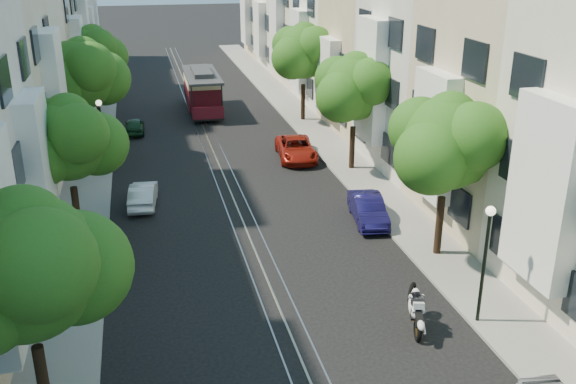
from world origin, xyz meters
TOP-DOWN VIEW (x-y plane):
  - ground at (0.00, 28.00)m, footprint 200.00×200.00m
  - sidewalk_east at (7.25, 28.00)m, footprint 2.50×80.00m
  - sidewalk_west at (-7.25, 28.00)m, footprint 2.50×80.00m
  - rail_left at (-0.55, 28.00)m, footprint 0.06×80.00m
  - rail_slot at (0.00, 28.00)m, footprint 0.06×80.00m
  - rail_right at (0.55, 28.00)m, footprint 0.06×80.00m
  - lane_line at (0.00, 28.00)m, footprint 0.08×80.00m
  - townhouses_east at (11.87, 27.91)m, footprint 7.75×72.00m
  - townhouses_west at (-11.87, 27.91)m, footprint 7.75×72.00m
  - tree_e_b at (7.26, 8.98)m, footprint 4.93×4.08m
  - tree_e_c at (7.26, 19.98)m, footprint 4.84×3.99m
  - tree_e_d at (7.26, 30.98)m, footprint 5.01×4.16m
  - tree_w_a at (-7.14, 1.98)m, footprint 4.93×4.08m
  - tree_w_b at (-7.14, 13.98)m, footprint 4.72×3.87m
  - tree_w_c at (-7.14, 24.98)m, footprint 5.13×4.28m
  - tree_w_d at (-7.14, 35.98)m, footprint 4.84×3.99m
  - lamp_east at (6.30, 4.00)m, footprint 0.32×0.32m
  - lamp_west at (-6.30, 22.00)m, footprint 0.32×0.32m
  - sportbike_rider at (4.09, 4.15)m, footprint 0.81×2.05m
  - cable_car at (0.47, 35.22)m, footprint 2.50×7.75m
  - parked_car_e_mid at (5.60, 12.88)m, footprint 1.81×3.89m
  - parked_car_e_far at (4.61, 22.59)m, footprint 2.51×4.72m
  - parked_car_w_mid at (-4.40, 17.25)m, footprint 1.55×3.54m
  - parked_car_w_far at (-4.67, 30.38)m, footprint 1.35×3.16m

SIDE VIEW (x-z plane):
  - ground at x=0.00m, z-range 0.00..0.00m
  - lane_line at x=0.00m, z-range 0.00..0.01m
  - rail_left at x=-0.55m, z-range 0.00..0.02m
  - rail_slot at x=0.00m, z-range 0.00..0.02m
  - rail_right at x=0.55m, z-range 0.00..0.02m
  - sidewalk_east at x=7.25m, z-range 0.00..0.12m
  - sidewalk_west at x=-7.25m, z-range 0.00..0.12m
  - parked_car_w_far at x=-4.67m, z-range 0.00..1.06m
  - parked_car_w_mid at x=-4.40m, z-range 0.00..1.13m
  - parked_car_e_mid at x=5.60m, z-range 0.00..1.23m
  - parked_car_e_far at x=4.61m, z-range 0.00..1.26m
  - sportbike_rider at x=4.09m, z-range 0.07..1.53m
  - cable_car at x=0.47m, z-range 0.27..3.24m
  - lamp_east at x=6.30m, z-range 0.77..4.93m
  - lamp_west at x=-6.30m, z-range 0.77..4.93m
  - tree_w_b at x=-7.14m, z-range 1.26..7.53m
  - tree_e_c at x=7.26m, z-range 1.34..7.86m
  - tree_w_d at x=-7.14m, z-range 1.34..7.86m
  - tree_e_b at x=7.26m, z-range 1.39..8.07m
  - tree_w_a at x=-7.14m, z-range 1.39..8.07m
  - tree_e_d at x=7.26m, z-range 1.44..8.29m
  - tree_w_c at x=-7.14m, z-range 1.52..8.62m
  - townhouses_west at x=-11.87m, z-range -0.80..10.96m
  - townhouses_east at x=11.87m, z-range -0.82..11.18m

